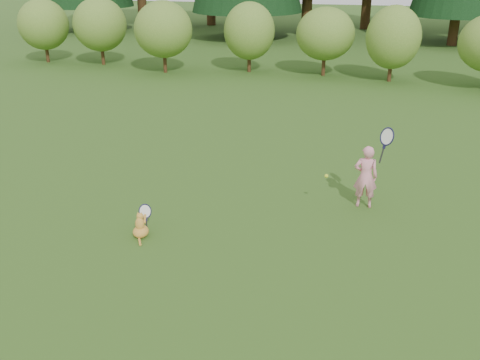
% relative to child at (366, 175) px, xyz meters
% --- Properties ---
extents(ground, '(100.00, 100.00, 0.00)m').
position_rel_child_xyz_m(ground, '(-2.25, -1.81, -0.60)').
color(ground, '#2F4E15').
rests_on(ground, ground).
extents(shrub_row, '(28.00, 3.00, 2.80)m').
position_rel_child_xyz_m(shrub_row, '(-2.25, 11.19, 0.80)').
color(shrub_row, '#4C7725').
rests_on(shrub_row, ground).
extents(child, '(0.68, 0.46, 1.72)m').
position_rel_child_xyz_m(child, '(0.00, 0.00, 0.00)').
color(child, pink).
rests_on(child, ground).
extents(cat, '(0.33, 0.63, 0.57)m').
position_rel_child_xyz_m(cat, '(-3.42, -2.08, -0.39)').
color(cat, orange).
rests_on(cat, ground).
extents(tennis_ball, '(0.07, 0.07, 0.07)m').
position_rel_child_xyz_m(tennis_ball, '(-0.67, -0.35, 0.05)').
color(tennis_ball, yellow).
rests_on(tennis_ball, ground).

